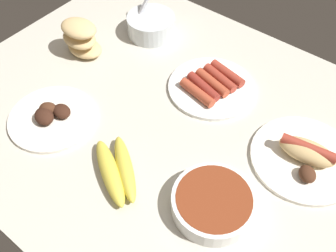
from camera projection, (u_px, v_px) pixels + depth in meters
The scene contains 8 objects.
ground_plane at pixel (174, 124), 97.94cm from camera, with size 120.00×90.00×3.00cm, color beige.
plate_grilled_meat at pixel (52, 117), 96.20cm from camera, with size 21.88×21.88×4.17cm.
plate_sausages at pixel (212, 85), 102.96cm from camera, with size 23.36×23.36×3.55cm.
banana_bunch at pixel (117, 170), 85.23cm from camera, with size 18.95×16.07×3.67cm.
plate_hotdog_assembled at pixel (305, 156), 87.80cm from camera, with size 24.73×24.73×5.61cm.
bread_stack at pixel (81, 38), 109.03cm from camera, with size 12.21×9.33×10.80cm.
bowl_coleslaw at pixel (151, 24), 116.49cm from camera, with size 14.46×14.46×15.50cm.
bowl_chili at pixel (213, 202), 79.55cm from camera, with size 17.55×17.55×4.40cm.
Camera 1 is at (-37.28, 50.08, 73.98)cm, focal length 41.22 mm.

